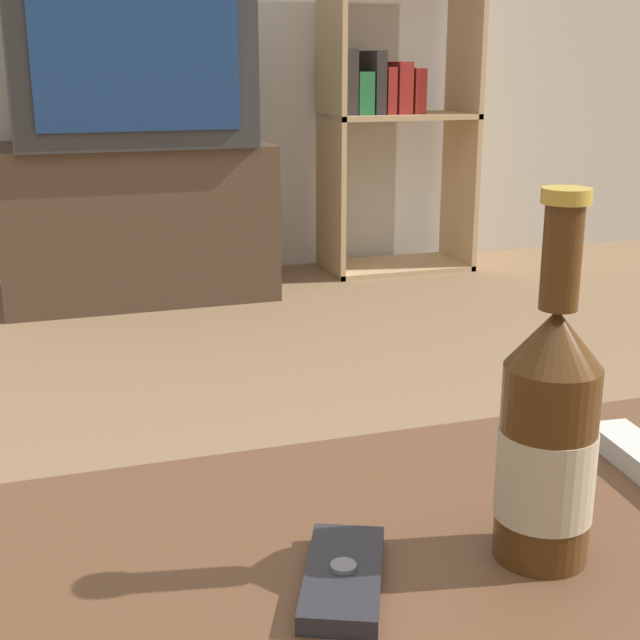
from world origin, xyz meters
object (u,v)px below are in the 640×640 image
at_px(television, 127,58).
at_px(bookshelf, 391,107).
at_px(tv_stand, 136,221).
at_px(cell_phone, 343,577).
at_px(beer_bottle, 548,438).

relative_size(television, bookshelf, 0.64).
height_order(tv_stand, cell_phone, tv_stand).
xyz_separation_m(television, cell_phone, (-0.17, -2.60, -0.35)).
distance_m(tv_stand, cell_phone, 2.61).
height_order(bookshelf, cell_phone, bookshelf).
bearing_deg(cell_phone, bookshelf, 90.77).
relative_size(television, beer_bottle, 2.86).
bearing_deg(beer_bottle, television, 89.59).
bearing_deg(bookshelf, television, -173.81).
height_order(television, cell_phone, television).
bearing_deg(beer_bottle, tv_stand, 89.59).
bearing_deg(television, bookshelf, 6.19).
relative_size(tv_stand, cell_phone, 7.10).
xyz_separation_m(television, bookshelf, (0.99, 0.11, -0.18)).
bearing_deg(television, beer_bottle, -90.41).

